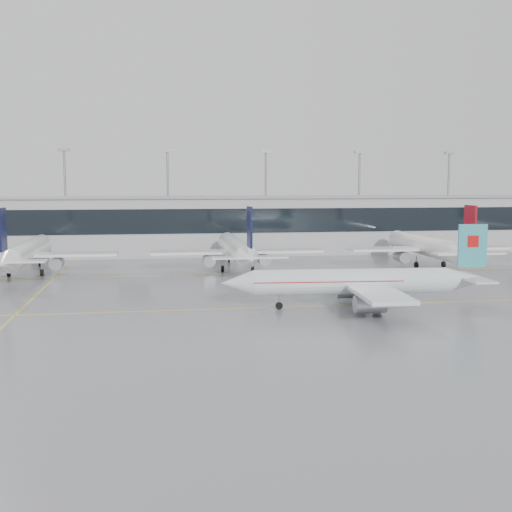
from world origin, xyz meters
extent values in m
plane|color=gray|center=(0.00, 0.00, 0.00)|extent=(320.00, 320.00, 0.00)
cube|color=yellow|center=(0.00, 0.00, 0.01)|extent=(120.00, 0.25, 0.01)
cube|color=yellow|center=(0.00, 30.00, 0.01)|extent=(120.00, 0.25, 0.01)
cube|color=yellow|center=(-30.00, 15.00, 0.01)|extent=(0.25, 60.00, 0.01)
cube|color=#A8A8AC|center=(0.00, 62.00, 6.00)|extent=(180.00, 15.00, 12.00)
cube|color=black|center=(0.00, 54.45, 7.50)|extent=(180.00, 0.20, 5.00)
cube|color=gray|center=(0.00, 62.00, 12.20)|extent=(182.00, 16.00, 0.40)
cylinder|color=gray|center=(-33.00, 68.00, 11.00)|extent=(0.50, 0.50, 22.00)
cube|color=gray|center=(-33.00, 68.00, 22.30)|extent=(2.40, 1.00, 0.60)
cylinder|color=gray|center=(-11.00, 68.00, 11.00)|extent=(0.50, 0.50, 22.00)
cube|color=gray|center=(-11.00, 68.00, 22.30)|extent=(2.40, 1.00, 0.60)
cylinder|color=gray|center=(11.00, 68.00, 11.00)|extent=(0.50, 0.50, 22.00)
cube|color=gray|center=(11.00, 68.00, 22.30)|extent=(2.40, 1.00, 0.60)
cylinder|color=gray|center=(33.00, 68.00, 11.00)|extent=(0.50, 0.50, 22.00)
cube|color=gray|center=(33.00, 68.00, 22.30)|extent=(2.40, 1.00, 0.60)
cylinder|color=gray|center=(55.00, 68.00, 11.00)|extent=(0.50, 0.50, 22.00)
cube|color=gray|center=(55.00, 68.00, 22.30)|extent=(2.40, 1.00, 0.60)
cylinder|color=silver|center=(9.53, -1.92, 3.29)|extent=(23.80, 4.51, 3.10)
cone|color=silver|center=(-4.27, -1.09, 3.29)|extent=(4.18, 3.34, 3.10)
cone|color=silver|center=(24.14, -2.79, 3.29)|extent=(5.78, 3.43, 3.10)
cube|color=silver|center=(11.03, -2.01, 2.89)|extent=(6.53, 25.89, 0.45)
cube|color=silver|center=(24.34, -2.80, 3.59)|extent=(3.39, 10.01, 0.25)
cube|color=teal|center=(24.54, -2.82, 7.49)|extent=(3.61, 0.56, 5.29)
cylinder|color=#95969F|center=(10.24, -6.77, 1.39)|extent=(3.72, 2.31, 2.10)
cylinder|color=#95969F|center=(10.82, 2.82, 1.39)|extent=(3.72, 2.31, 2.10)
cylinder|color=gray|center=(0.72, -1.39, 1.09)|extent=(0.20, 0.20, 1.28)
cylinder|color=black|center=(0.72, -1.39, 0.45)|extent=(0.92, 0.35, 0.90)
cylinder|color=gray|center=(11.87, -4.66, 1.19)|extent=(0.24, 0.24, 1.28)
cylinder|color=black|center=(11.87, -4.66, 0.55)|extent=(1.12, 0.52, 1.10)
cylinder|color=gray|center=(12.18, 0.53, 1.19)|extent=(0.24, 0.24, 1.28)
cylinder|color=black|center=(12.18, 0.53, 0.55)|extent=(1.12, 0.52, 1.10)
cube|color=#B70F0F|center=(24.54, -2.82, 8.04)|extent=(1.42, 0.53, 1.40)
cube|color=#B70F0F|center=(6.54, -1.74, 3.49)|extent=(18.16, 4.21, 0.12)
cylinder|color=white|center=(-35.00, 35.00, 3.80)|extent=(3.59, 27.36, 3.59)
cone|color=white|center=(-35.00, 50.68, 3.80)|extent=(3.59, 4.00, 3.59)
cone|color=white|center=(-35.00, 18.52, 3.80)|extent=(3.59, 5.60, 3.59)
cube|color=white|center=(-35.00, 33.50, 3.40)|extent=(29.64, 5.00, 0.45)
cube|color=white|center=(-35.00, 18.32, 4.10)|extent=(11.40, 2.80, 0.25)
cube|color=black|center=(-35.00, 18.12, 8.66)|extent=(0.35, 3.60, 6.12)
cylinder|color=#95969F|center=(-30.20, 34.00, 1.90)|extent=(2.10, 3.60, 2.10)
cylinder|color=gray|center=(-35.00, 45.68, 1.23)|extent=(0.20, 0.20, 1.56)
cylinder|color=black|center=(-35.00, 45.68, 0.45)|extent=(0.30, 0.90, 0.90)
cylinder|color=gray|center=(-37.60, 32.50, 1.33)|extent=(0.24, 0.24, 1.56)
cylinder|color=black|center=(-37.60, 32.50, 0.55)|extent=(0.45, 1.10, 1.10)
cylinder|color=gray|center=(-32.40, 32.50, 1.33)|extent=(0.24, 0.24, 1.56)
cylinder|color=black|center=(-32.40, 32.50, 0.55)|extent=(0.45, 1.10, 1.10)
cylinder|color=white|center=(0.00, 35.00, 3.80)|extent=(3.59, 27.36, 3.59)
cone|color=white|center=(0.00, 50.68, 3.80)|extent=(3.59, 4.00, 3.59)
cone|color=white|center=(0.00, 18.52, 3.80)|extent=(3.59, 5.60, 3.59)
cube|color=white|center=(0.00, 33.50, 3.40)|extent=(29.64, 5.00, 0.45)
cube|color=white|center=(0.00, 18.32, 4.10)|extent=(11.40, 2.80, 0.25)
cube|color=black|center=(0.00, 18.12, 8.66)|extent=(0.35, 3.60, 6.12)
cylinder|color=#95969F|center=(-4.80, 34.00, 1.90)|extent=(2.10, 3.60, 2.10)
cylinder|color=#95969F|center=(4.80, 34.00, 1.90)|extent=(2.10, 3.60, 2.10)
cylinder|color=gray|center=(0.00, 45.68, 1.23)|extent=(0.20, 0.20, 1.56)
cylinder|color=black|center=(0.00, 45.68, 0.45)|extent=(0.30, 0.90, 0.90)
cylinder|color=gray|center=(-2.60, 32.50, 1.33)|extent=(0.24, 0.24, 1.56)
cylinder|color=black|center=(-2.60, 32.50, 0.55)|extent=(0.45, 1.10, 1.10)
cylinder|color=gray|center=(2.60, 32.50, 1.33)|extent=(0.24, 0.24, 1.56)
cylinder|color=black|center=(2.60, 32.50, 0.55)|extent=(0.45, 1.10, 1.10)
cylinder|color=white|center=(35.00, 35.00, 3.80)|extent=(3.59, 27.36, 3.59)
cone|color=white|center=(35.00, 50.68, 3.80)|extent=(3.59, 4.00, 3.59)
cone|color=white|center=(35.00, 18.52, 3.80)|extent=(3.59, 5.60, 3.59)
cube|color=white|center=(35.00, 33.50, 3.40)|extent=(29.64, 5.00, 0.45)
cube|color=white|center=(35.00, 18.32, 4.10)|extent=(11.40, 2.80, 0.25)
cube|color=maroon|center=(35.00, 18.12, 8.66)|extent=(0.35, 3.60, 6.12)
cylinder|color=#95969F|center=(30.20, 34.00, 1.90)|extent=(2.10, 3.60, 2.10)
cylinder|color=#95969F|center=(39.80, 34.00, 1.90)|extent=(2.10, 3.60, 2.10)
cylinder|color=gray|center=(35.00, 45.68, 1.23)|extent=(0.20, 0.20, 1.56)
cylinder|color=black|center=(35.00, 45.68, 0.45)|extent=(0.30, 0.90, 0.90)
cylinder|color=gray|center=(32.40, 32.50, 1.33)|extent=(0.24, 0.24, 1.56)
cylinder|color=black|center=(32.40, 32.50, 0.55)|extent=(0.45, 1.10, 1.10)
cylinder|color=gray|center=(37.60, 32.50, 1.33)|extent=(0.24, 0.24, 1.56)
cylinder|color=black|center=(37.60, 32.50, 0.55)|extent=(0.45, 1.10, 1.10)
camera|label=1|loc=(-13.77, -75.90, 15.01)|focal=45.00mm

